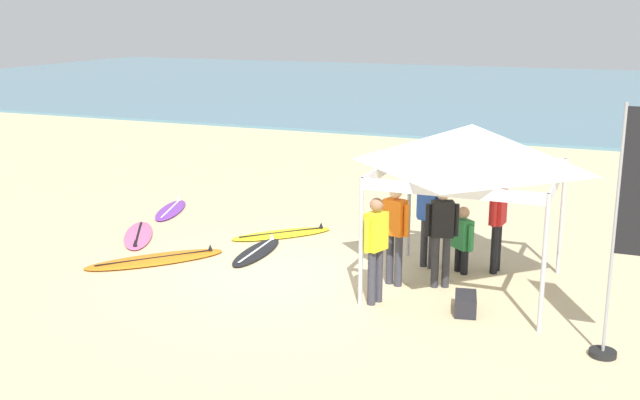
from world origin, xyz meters
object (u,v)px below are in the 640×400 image
object	(u,v)px
surfboard_black	(257,252)
surfboard_orange	(156,259)
person_black	(442,230)
person_orange	(395,228)
person_yellow	(376,243)
gear_bag_near_tent	(466,304)
canopy_tent	(471,147)
banner_flag	(623,245)
surfboard_yellow	(282,234)
surfboard_pink	(138,235)
person_red	(498,218)
person_green	(462,237)
person_blue	(429,214)
surfboard_purple	(171,210)

from	to	relation	value
surfboard_black	surfboard_orange	distance (m)	1.88
person_black	person_orange	world-z (taller)	same
person_yellow	gear_bag_near_tent	world-z (taller)	person_yellow
canopy_tent	banner_flag	world-z (taller)	banner_flag
surfboard_yellow	surfboard_pink	distance (m)	2.93
surfboard_pink	banner_flag	xyz separation A→B (m)	(9.14, -2.29, 1.54)
surfboard_yellow	banner_flag	distance (m)	7.51
surfboard_black	person_red	xyz separation A→B (m)	(4.37, 0.66, 0.95)
surfboard_yellow	surfboard_black	bearing A→B (deg)	-87.56
surfboard_black	surfboard_pink	distance (m)	2.73
surfboard_orange	person_green	world-z (taller)	person_green
person_green	gear_bag_near_tent	size ratio (longest dim) A/B	2.00
person_black	person_green	size ratio (longest dim) A/B	1.43
canopy_tent	surfboard_yellow	size ratio (longest dim) A/B	1.48
surfboard_black	banner_flag	world-z (taller)	banner_flag
person_blue	person_orange	xyz separation A→B (m)	(-0.30, -1.10, 0.00)
surfboard_purple	surfboard_pink	distance (m)	2.05
canopy_tent	surfboard_orange	size ratio (longest dim) A/B	1.21
surfboard_purple	person_red	world-z (taller)	person_red
person_black	canopy_tent	bearing A→B (deg)	13.06
surfboard_black	person_black	size ratio (longest dim) A/B	1.10
surfboard_purple	person_blue	size ratio (longest dim) A/B	1.14
person_yellow	person_green	xyz separation A→B (m)	(0.96, 1.94, -0.33)
person_blue	gear_bag_near_tent	distance (m)	2.30
canopy_tent	surfboard_pink	distance (m)	7.19
banner_flag	person_black	bearing A→B (deg)	147.34
person_green	surfboard_black	bearing A→B (deg)	-174.17
surfboard_pink	person_red	world-z (taller)	person_red
person_blue	person_green	bearing A→B (deg)	-5.67
surfboard_pink	surfboard_orange	world-z (taller)	same
person_green	surfboard_pink	bearing A→B (deg)	-177.18
surfboard_black	person_yellow	bearing A→B (deg)	-28.39
person_blue	person_orange	size ratio (longest dim) A/B	1.00
surfboard_yellow	canopy_tent	bearing A→B (deg)	-21.73
surfboard_yellow	banner_flag	size ratio (longest dim) A/B	0.57
surfboard_orange	person_yellow	size ratio (longest dim) A/B	1.38
person_yellow	surfboard_purple	bearing A→B (deg)	149.44
person_blue	person_green	size ratio (longest dim) A/B	1.43
surfboard_pink	banner_flag	world-z (taller)	banner_flag
surfboard_purple	gear_bag_near_tent	world-z (taller)	gear_bag_near_tent
person_orange	banner_flag	xyz separation A→B (m)	(3.50, -1.58, 0.59)
person_green	gear_bag_near_tent	distance (m)	1.92
surfboard_pink	person_yellow	xyz separation A→B (m)	(5.60, -1.62, 0.95)
canopy_tent	person_red	world-z (taller)	canopy_tent
surfboard_yellow	surfboard_black	xyz separation A→B (m)	(0.05, -1.27, 0.00)
person_blue	surfboard_yellow	bearing A→B (deg)	165.94
surfboard_pink	person_black	bearing A→B (deg)	-4.72
canopy_tent	person_orange	xyz separation A→B (m)	(-1.14, -0.28, -1.40)
surfboard_yellow	person_black	world-z (taller)	person_black
person_orange	banner_flag	size ratio (longest dim) A/B	0.50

